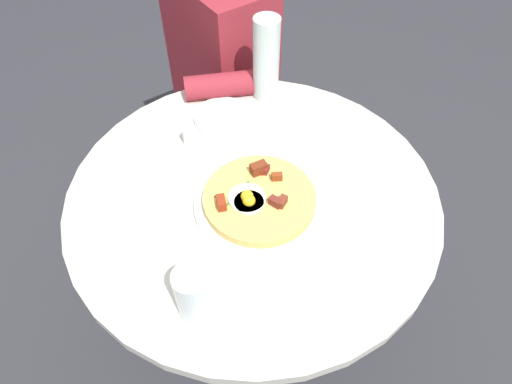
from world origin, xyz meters
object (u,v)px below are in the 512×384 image
object	(u,v)px
knife	(121,202)
bread_plate	(223,116)
breakfast_pizza	(259,198)
salt_shaker	(188,136)
water_bottle	(266,59)
water_glass	(194,294)
fork	(105,203)
dining_table	(253,232)
person_seated	(223,95)
pizza_plate	(259,203)

from	to	relation	value
knife	bread_plate	bearing A→B (deg)	139.31
breakfast_pizza	salt_shaker	world-z (taller)	breakfast_pizza
water_bottle	salt_shaker	bearing A→B (deg)	100.01
breakfast_pizza	water_glass	bearing A→B (deg)	120.31
breakfast_pizza	salt_shaker	xyz separation A→B (m)	(0.27, 0.03, -0.00)
breakfast_pizza	knife	world-z (taller)	breakfast_pizza
salt_shaker	water_bottle	bearing A→B (deg)	-79.99
water_glass	salt_shaker	xyz separation A→B (m)	(0.42, -0.22, -0.04)
breakfast_pizza	fork	distance (m)	0.35
dining_table	water_glass	bearing A→B (deg)	125.83
knife	water_glass	world-z (taller)	water_glass
person_seated	fork	size ratio (longest dim) A/B	6.31
dining_table	water_glass	world-z (taller)	water_glass
person_seated	knife	world-z (taller)	person_seated
person_seated	water_bottle	size ratio (longest dim) A/B	4.85
dining_table	fork	bearing A→B (deg)	62.30
water_glass	salt_shaker	bearing A→B (deg)	-27.66
breakfast_pizza	dining_table	bearing A→B (deg)	-18.27
breakfast_pizza	water_bottle	size ratio (longest dim) A/B	1.09
bread_plate	knife	world-z (taller)	bread_plate
fork	water_glass	world-z (taller)	water_glass
breakfast_pizza	salt_shaker	bearing A→B (deg)	5.78
bread_plate	person_seated	bearing A→B (deg)	-30.67
person_seated	pizza_plate	bearing A→B (deg)	155.42
salt_shaker	water_glass	bearing A→B (deg)	152.34
person_seated	salt_shaker	bearing A→B (deg)	138.54
breakfast_pizza	knife	distance (m)	0.32
pizza_plate	fork	world-z (taller)	pizza_plate
pizza_plate	water_glass	distance (m)	0.29
fork	salt_shaker	distance (m)	0.27
person_seated	fork	bearing A→B (deg)	126.74
dining_table	breakfast_pizza	bearing A→B (deg)	161.73
pizza_plate	person_seated	bearing A→B (deg)	-24.58
breakfast_pizza	bread_plate	size ratio (longest dim) A/B	1.60
pizza_plate	knife	bearing A→B (deg)	54.20
knife	water_glass	bearing A→B (deg)	32.04
breakfast_pizza	person_seated	bearing A→B (deg)	-24.74
person_seated	water_bottle	world-z (taller)	person_seated
knife	pizza_plate	bearing A→B (deg)	84.54
water_bottle	pizza_plate	bearing A→B (deg)	142.19
knife	breakfast_pizza	bearing A→B (deg)	84.53
knife	salt_shaker	world-z (taller)	salt_shaker
salt_shaker	knife	bearing A→B (deg)	111.15
bread_plate	salt_shaker	xyz separation A→B (m)	(-0.03, 0.12, 0.02)
pizza_plate	salt_shaker	bearing A→B (deg)	6.10
breakfast_pizza	fork	size ratio (longest dim) A/B	1.42
dining_table	pizza_plate	bearing A→B (deg)	164.07
pizza_plate	water_glass	world-z (taller)	water_glass
knife	salt_shaker	xyz separation A→B (m)	(0.09, -0.23, 0.02)
fork	water_glass	distance (m)	0.35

